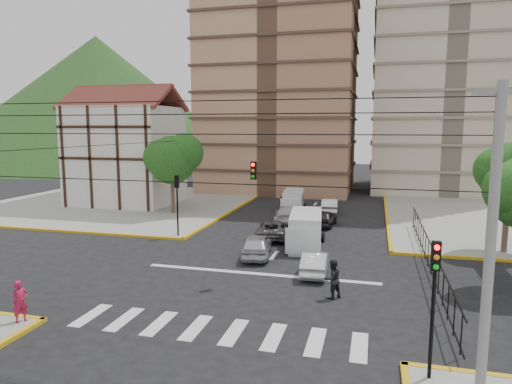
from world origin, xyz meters
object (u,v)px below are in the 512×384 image
(car_silver_front_left, at_px, (257,245))
(pedestrian_sw_corner, at_px, (20,301))
(traffic_light_se, at_px, (434,287))
(van_left_lane, at_px, (293,202))
(car_white_front_right, at_px, (315,263))
(van_right_lane, at_px, (305,231))
(pedestrian_crosswalk, at_px, (332,279))
(traffic_light_nw, at_px, (177,195))

(car_silver_front_left, xyz_separation_m, pedestrian_sw_corner, (-6.72, -11.97, 0.29))
(traffic_light_se, bearing_deg, van_left_lane, 108.55)
(van_left_lane, xyz_separation_m, car_white_front_right, (4.38, -17.77, -0.36))
(traffic_light_se, relative_size, car_silver_front_left, 1.04)
(car_white_front_right, relative_size, pedestrian_sw_corner, 2.21)
(van_right_lane, distance_m, car_silver_front_left, 3.88)
(car_silver_front_left, bearing_deg, pedestrian_sw_corner, 51.01)
(car_silver_front_left, height_order, pedestrian_crosswalk, pedestrian_crosswalk)
(pedestrian_sw_corner, relative_size, pedestrian_crosswalk, 0.93)
(traffic_light_nw, xyz_separation_m, pedestrian_sw_corner, (0.08, -15.36, -2.10))
(traffic_light_se, relative_size, van_right_lane, 0.83)
(van_left_lane, bearing_deg, car_white_front_right, -82.29)
(traffic_light_nw, relative_size, pedestrian_crosswalk, 2.38)
(van_right_lane, distance_m, car_white_front_right, 5.46)
(traffic_light_se, relative_size, pedestrian_crosswalk, 2.38)
(traffic_light_nw, xyz_separation_m, car_silver_front_left, (6.80, -3.39, -2.39))
(traffic_light_nw, height_order, car_white_front_right, traffic_light_nw)
(traffic_light_nw, xyz_separation_m, van_left_lane, (6.35, 11.97, -2.13))
(van_right_lane, height_order, pedestrian_sw_corner, van_right_lane)
(traffic_light_nw, bearing_deg, pedestrian_sw_corner, -89.71)
(van_left_lane, height_order, pedestrian_sw_corner, van_left_lane)
(pedestrian_crosswalk, bearing_deg, traffic_light_se, 77.32)
(van_right_lane, relative_size, pedestrian_sw_corner, 3.10)
(car_silver_front_left, xyz_separation_m, car_white_front_right, (3.93, -2.40, -0.10))
(van_left_lane, relative_size, car_silver_front_left, 1.10)
(traffic_light_se, distance_m, pedestrian_crosswalk, 7.69)
(traffic_light_nw, bearing_deg, van_left_lane, 62.06)
(traffic_light_se, bearing_deg, pedestrian_crosswalk, 119.47)
(pedestrian_crosswalk, bearing_deg, van_right_lane, -115.50)
(traffic_light_se, relative_size, van_left_lane, 0.94)
(traffic_light_se, xyz_separation_m, van_right_lane, (-6.21, 15.07, -1.99))
(van_left_lane, distance_m, pedestrian_crosswalk, 21.89)
(van_left_lane, height_order, car_silver_front_left, van_left_lane)
(van_left_lane, bearing_deg, van_right_lane, -82.47)
(pedestrian_crosswalk, bearing_deg, car_silver_front_left, -90.34)
(car_white_front_right, bearing_deg, van_left_lane, -78.99)
(car_white_front_right, bearing_deg, pedestrian_sw_corner, 39.11)
(car_white_front_right, bearing_deg, pedestrian_crosswalk, 107.40)
(car_silver_front_left, relative_size, car_white_front_right, 1.12)
(car_white_front_right, distance_m, pedestrian_crosswalk, 3.62)
(traffic_light_se, relative_size, traffic_light_nw, 1.00)
(car_white_front_right, relative_size, pedestrian_crosswalk, 2.05)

